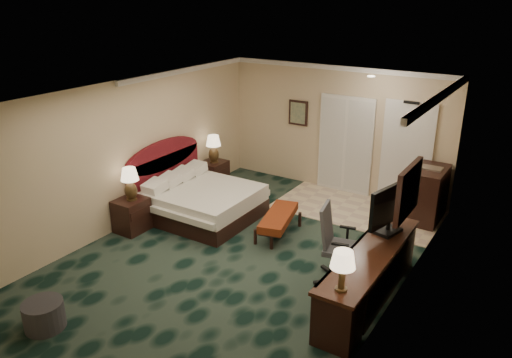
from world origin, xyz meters
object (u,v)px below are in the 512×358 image
Objects in this scene: lamp_far at (214,149)px; minibar at (428,195)px; ottoman at (44,315)px; desk_chair at (343,246)px; nightstand_far at (214,175)px; nightstand_near at (132,215)px; tv at (390,209)px; bed_bench at (278,224)px; desk at (369,276)px; bed at (204,203)px; lamp_near at (130,184)px.

lamp_far is 0.59× the size of minibar.
desk_chair is at bearing 47.54° from ottoman.
nightstand_far is 4.42m from desk_chair.
nightstand_near is 1.17× the size of ottoman.
ottoman is 0.54× the size of tv.
bed_bench is at bearing -27.14° from lamp_far.
minibar is (2.07, 2.07, 0.31)m from bed_bench.
tv is at bearing 30.44° from desk_chair.
minibar reaches higher than nightstand_far.
bed_bench is 4.12m from ottoman.
minibar is at bearing 68.58° from desk_chair.
ottoman is 4.39m from desk.
nightstand_far is 0.50× the size of desk_chair.
ottoman is 6.86m from minibar.
minibar is at bearing 11.23° from nightstand_far.
desk_chair reaches higher than bed.
lamp_far is 4.97m from desk.
desk_chair is (-0.50, 0.24, 0.22)m from desk.
lamp_near reaches higher than bed_bench.
bed is 3.58× the size of ottoman.
tv is (4.42, 0.91, 0.84)m from nightstand_near.
nightstand_near is at bearing -90.03° from nightstand_far.
ottoman is at bearing -67.55° from nightstand_near.
desk is (4.40, -2.26, -0.53)m from lamp_far.
lamp_far is at bearing 174.50° from tv.
bed_bench is at bearing -26.99° from nightstand_far.
lamp_near is at bearing -89.49° from nightstand_far.
tv is (-0.01, 0.70, 0.76)m from desk.
nightstand_near reaches higher than ottoman.
lamp_near is 5.53m from minibar.
lamp_near is 0.49× the size of bed_bench.
desk_chair is 1.18× the size of minibar.
bed reaches higher than bed_bench.
desk_chair reaches higher than lamp_near.
bed is at bearing -59.69° from nightstand_far.
desk_chair is at bearing -27.23° from nightstand_far.
bed_bench is 1.01× the size of desk_chair.
bed is 3.07× the size of nightstand_near.
nightstand_near is 2.47m from nightstand_far.
nightstand_near is 2.68m from bed_bench.
lamp_far reaches higher than bed.
desk is (4.43, -2.26, 0.08)m from nightstand_far.
tv is at bearing 46.81° from ottoman.
nightstand_far is at bearing 89.97° from nightstand_near.
tv is 0.79× the size of desk_chair.
minibar is at bearing 104.23° from tv.
desk is 0.60m from desk_chair.
nightstand_far is 4.76m from tv.
bed_bench is (2.35, -1.20, -0.10)m from nightstand_far.
desk_chair reaches higher than desk.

